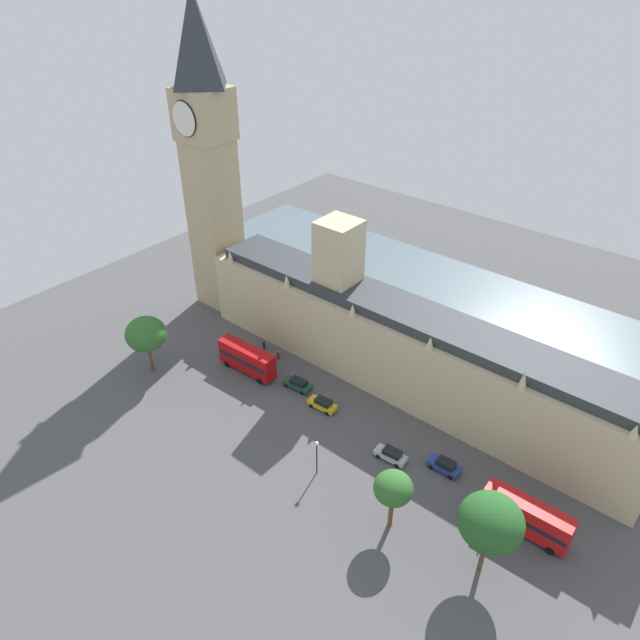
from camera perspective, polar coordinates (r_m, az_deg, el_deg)
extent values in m
plane|color=#4C4C4F|center=(93.48, 7.29, -6.75)|extent=(143.42, 143.42, 0.00)
cube|color=slate|center=(114.83, 15.33, 0.75)|extent=(32.28, 129.08, 0.25)
cube|color=#CCBA8E|center=(90.96, 8.26, -3.07)|extent=(10.68, 73.42, 12.64)
cube|color=#CCBA8E|center=(93.85, 1.76, 2.84)|extent=(5.97, 5.97, 24.33)
cube|color=#2D3338|center=(86.95, 8.64, 0.71)|extent=(8.12, 70.48, 1.60)
cone|color=#CCBA8E|center=(101.94, -8.82, 6.13)|extent=(1.20, 1.20, 2.32)
cone|color=#CCBA8E|center=(93.49, -3.30, 3.83)|extent=(1.20, 1.20, 2.32)
cone|color=#CCBA8E|center=(86.34, 3.20, 0.96)|extent=(1.20, 1.20, 1.98)
cone|color=#CCBA8E|center=(80.61, 10.73, -2.24)|extent=(1.20, 1.20, 2.07)
cone|color=#CCBA8E|center=(76.53, 19.30, -5.60)|extent=(1.20, 1.20, 2.88)
cone|color=#CCBA8E|center=(75.15, 28.50, -9.59)|extent=(1.20, 1.20, 1.92)
cube|color=tan|center=(109.43, -10.19, 9.08)|extent=(7.21, 7.21, 31.40)
cube|color=tan|center=(103.00, -11.33, 19.21)|extent=(7.93, 7.93, 8.44)
cylinder|color=silver|center=(100.51, -13.19, 18.65)|extent=(0.25, 5.48, 5.48)
torus|color=black|center=(100.51, -13.19, 18.65)|extent=(0.24, 5.72, 5.72)
cylinder|color=silver|center=(106.13, -12.87, 19.45)|extent=(5.48, 0.25, 5.48)
torus|color=black|center=(106.13, -12.87, 19.45)|extent=(5.72, 0.24, 5.72)
pyramid|color=#2D3338|center=(100.89, -12.12, 25.56)|extent=(7.93, 7.93, 14.71)
cube|color=#B20C0F|center=(95.39, -7.16, -3.76)|extent=(2.90, 10.59, 4.20)
cube|color=black|center=(95.34, -7.16, -3.72)|extent=(2.94, 10.19, 0.70)
cylinder|color=black|center=(95.26, -4.99, -5.26)|extent=(0.39, 1.11, 1.10)
cylinder|color=black|center=(93.98, -5.92, -5.95)|extent=(0.39, 1.11, 1.10)
cylinder|color=black|center=(99.43, -8.16, -3.61)|extent=(0.39, 1.11, 1.10)
cylinder|color=black|center=(98.21, -9.09, -4.25)|extent=(0.39, 1.11, 1.10)
cube|color=#19472D|center=(92.58, -2.22, -6.34)|extent=(2.22, 4.86, 0.75)
cube|color=black|center=(92.02, -2.11, -6.06)|extent=(1.75, 2.76, 0.65)
cylinder|color=black|center=(93.04, -3.28, -6.44)|extent=(0.31, 0.70, 0.68)
cylinder|color=black|center=(94.03, -2.66, -5.91)|extent=(0.31, 0.70, 0.68)
cylinder|color=black|center=(91.62, -1.76, -7.14)|extent=(0.31, 0.70, 0.68)
cylinder|color=black|center=(92.63, -1.16, -6.59)|extent=(0.31, 0.70, 0.68)
cube|color=gold|center=(88.93, 0.22, -8.30)|extent=(2.10, 4.63, 0.75)
cube|color=black|center=(88.37, 0.34, -8.02)|extent=(1.68, 2.63, 0.65)
cylinder|color=black|center=(89.32, -0.85, -8.40)|extent=(0.30, 0.70, 0.68)
cylinder|color=black|center=(90.30, -0.23, -7.84)|extent=(0.30, 0.70, 0.68)
cylinder|color=black|center=(88.07, 0.68, -9.13)|extent=(0.30, 0.70, 0.68)
cylinder|color=black|center=(89.07, 1.29, -8.55)|extent=(0.30, 0.70, 0.68)
cube|color=#B7B7BC|center=(82.09, 6.94, -13.04)|extent=(2.10, 4.65, 0.75)
cube|color=black|center=(81.52, 7.11, -12.77)|extent=(1.67, 2.64, 0.65)
cylinder|color=black|center=(82.31, 5.74, -13.16)|extent=(0.30, 0.70, 0.68)
cylinder|color=black|center=(83.31, 6.31, -12.49)|extent=(0.30, 0.70, 0.68)
cylinder|color=black|center=(81.44, 7.55, -13.97)|extent=(0.30, 0.70, 0.68)
cylinder|color=black|center=(82.45, 8.10, -13.28)|extent=(0.30, 0.70, 0.68)
cube|color=navy|center=(81.90, 12.05, -13.85)|extent=(2.02, 4.48, 0.75)
cube|color=black|center=(81.34, 12.25, -13.58)|extent=(1.66, 2.53, 0.65)
cylinder|color=black|center=(81.98, 10.84, -13.98)|extent=(0.27, 0.69, 0.68)
cylinder|color=black|center=(83.09, 11.43, -13.26)|extent=(0.27, 0.69, 0.68)
cylinder|color=black|center=(81.28, 12.64, -14.81)|extent=(0.27, 0.69, 0.68)
cylinder|color=black|center=(82.39, 13.20, -14.06)|extent=(0.27, 0.69, 0.68)
cube|color=red|center=(76.61, 19.61, -17.65)|extent=(2.75, 10.56, 4.20)
cube|color=black|center=(76.55, 19.62, -17.61)|extent=(2.80, 10.16, 0.70)
cylinder|color=black|center=(78.63, 22.22, -19.11)|extent=(0.38, 1.11, 1.10)
cylinder|color=black|center=(77.15, 21.63, -20.28)|extent=(0.38, 1.11, 1.10)
cylinder|color=black|center=(79.41, 17.10, -17.01)|extent=(0.38, 1.11, 1.10)
cylinder|color=black|center=(77.94, 16.39, -18.11)|extent=(0.38, 1.11, 1.10)
cylinder|color=black|center=(101.44, -5.52, -2.47)|extent=(0.63, 0.63, 1.34)
sphere|color=#8C6647|center=(100.97, -5.54, -2.10)|extent=(0.26, 0.26, 0.26)
cube|color=black|center=(101.63, -5.50, -2.34)|extent=(0.27, 0.31, 0.24)
cylinder|color=maroon|center=(98.79, -4.09, -3.49)|extent=(0.65, 0.65, 1.39)
sphere|color=tan|center=(98.29, -4.11, -3.10)|extent=(0.27, 0.27, 0.27)
cube|color=navy|center=(98.78, -4.26, -3.45)|extent=(0.32, 0.27, 0.25)
cylinder|color=brown|center=(98.86, -16.26, -3.65)|extent=(0.56, 0.56, 4.94)
ellipsoid|color=#2D6628|center=(96.09, -16.71, -1.32)|extent=(6.48, 6.48, 5.51)
cylinder|color=brown|center=(71.87, 15.69, -21.15)|extent=(0.56, 0.56, 5.47)
ellipsoid|color=#235623|center=(67.66, 16.41, -18.48)|extent=(7.06, 7.06, 6.00)
cylinder|color=brown|center=(73.75, 6.97, -18.16)|extent=(0.56, 0.56, 4.85)
ellipsoid|color=#2D6628|center=(70.54, 7.20, -16.05)|extent=(4.67, 4.67, 3.97)
cylinder|color=black|center=(78.51, -0.32, -13.48)|extent=(0.18, 0.18, 5.17)
sphere|color=#F2EAC6|center=(76.44, -0.32, -12.01)|extent=(0.56, 0.56, 0.56)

